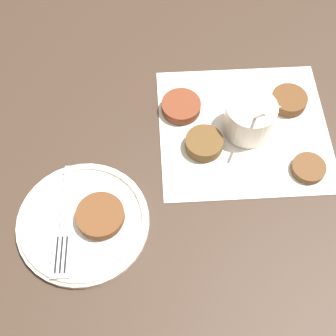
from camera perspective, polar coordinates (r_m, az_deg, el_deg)
name	(u,v)px	position (r m, az deg, el deg)	size (l,w,h in m)	color
ground_plane	(258,128)	(0.87, 10.93, 4.83)	(4.00, 4.00, 0.00)	#38281E
napkin	(243,128)	(0.86, 9.18, 4.79)	(0.32, 0.30, 0.00)	silver
sauce_bowl	(249,116)	(0.84, 9.83, 6.22)	(0.10, 0.11, 0.12)	silver
fritter_0	(181,106)	(0.86, 1.61, 7.52)	(0.07, 0.07, 0.02)	brown
fritter_1	(289,100)	(0.90, 14.52, 8.00)	(0.07, 0.07, 0.02)	brown
fritter_2	(309,168)	(0.83, 16.76, 0.01)	(0.06, 0.06, 0.01)	brown
fritter_3	(204,143)	(0.82, 4.42, 3.03)	(0.07, 0.07, 0.02)	brown
serving_plate	(83,222)	(0.77, -10.33, -6.46)	(0.21, 0.21, 0.02)	silver
fritter_on_plate	(100,215)	(0.75, -8.27, -5.73)	(0.08, 0.08, 0.01)	brown
fork	(63,232)	(0.76, -12.63, -7.59)	(0.04, 0.19, 0.00)	silver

